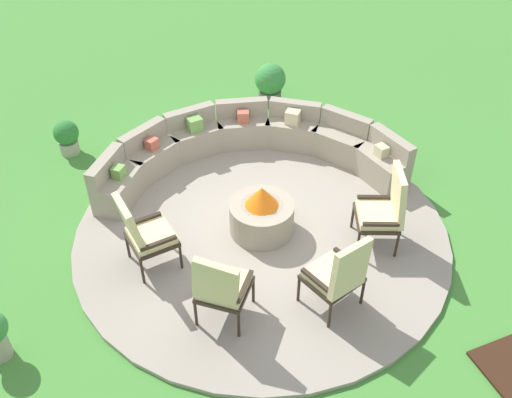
{
  "coord_description": "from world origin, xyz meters",
  "views": [
    {
      "loc": [
        -2.21,
        -5.22,
        5.29
      ],
      "look_at": [
        0.0,
        0.2,
        0.45
      ],
      "focal_mm": 39.72,
      "sensor_mm": 36.0,
      "label": 1
    }
  ],
  "objects_px": {
    "lounge_chair_front_left": "(143,232)",
    "potted_plant_2": "(270,82)",
    "potted_plant_1": "(67,136)",
    "curved_stone_bench": "(247,147)",
    "fire_pit": "(262,214)",
    "lounge_chair_back_right": "(386,208)",
    "lounge_chair_front_right": "(221,286)",
    "lounge_chair_back_left": "(339,274)"
  },
  "relations": [
    {
      "from": "lounge_chair_front_left",
      "to": "potted_plant_2",
      "type": "distance_m",
      "value": 4.51
    },
    {
      "from": "potted_plant_1",
      "to": "curved_stone_bench",
      "type": "bearing_deg",
      "value": -29.52
    },
    {
      "from": "fire_pit",
      "to": "lounge_chair_front_left",
      "type": "relative_size",
      "value": 0.79
    },
    {
      "from": "fire_pit",
      "to": "lounge_chair_back_right",
      "type": "xyz_separation_m",
      "value": [
        1.37,
        -0.8,
        0.3
      ]
    },
    {
      "from": "lounge_chair_front_right",
      "to": "potted_plant_1",
      "type": "bearing_deg",
      "value": 145.22
    },
    {
      "from": "potted_plant_2",
      "to": "lounge_chair_back_right",
      "type": "bearing_deg",
      "value": -91.98
    },
    {
      "from": "lounge_chair_back_right",
      "to": "potted_plant_1",
      "type": "relative_size",
      "value": 1.98
    },
    {
      "from": "fire_pit",
      "to": "curved_stone_bench",
      "type": "xyz_separation_m",
      "value": [
        0.39,
        1.52,
        0.01
      ]
    },
    {
      "from": "potted_plant_2",
      "to": "curved_stone_bench",
      "type": "bearing_deg",
      "value": -123.44
    },
    {
      "from": "potted_plant_1",
      "to": "lounge_chair_back_right",
      "type": "bearing_deg",
      "value": -46.91
    },
    {
      "from": "potted_plant_1",
      "to": "potted_plant_2",
      "type": "xyz_separation_m",
      "value": [
        3.65,
        0.26,
        0.09
      ]
    },
    {
      "from": "lounge_chair_back_left",
      "to": "lounge_chair_front_left",
      "type": "bearing_deg",
      "value": 124.1
    },
    {
      "from": "fire_pit",
      "to": "curved_stone_bench",
      "type": "distance_m",
      "value": 1.57
    },
    {
      "from": "fire_pit",
      "to": "potted_plant_2",
      "type": "height_order",
      "value": "fire_pit"
    },
    {
      "from": "curved_stone_bench",
      "to": "lounge_chair_front_left",
      "type": "xyz_separation_m",
      "value": [
        -1.97,
        -1.58,
        0.27
      ]
    },
    {
      "from": "lounge_chair_back_left",
      "to": "potted_plant_1",
      "type": "xyz_separation_m",
      "value": [
        -2.43,
        4.51,
        -0.3
      ]
    },
    {
      "from": "lounge_chair_front_left",
      "to": "potted_plant_1",
      "type": "xyz_separation_m",
      "value": [
        -0.56,
        3.02,
        -0.31
      ]
    },
    {
      "from": "lounge_chair_back_left",
      "to": "potted_plant_2",
      "type": "bearing_deg",
      "value": 58.33
    },
    {
      "from": "curved_stone_bench",
      "to": "potted_plant_2",
      "type": "height_order",
      "value": "curved_stone_bench"
    },
    {
      "from": "lounge_chair_front_right",
      "to": "lounge_chair_back_left",
      "type": "bearing_deg",
      "value": 25.75
    },
    {
      "from": "fire_pit",
      "to": "potted_plant_1",
      "type": "bearing_deg",
      "value": 125.96
    },
    {
      "from": "lounge_chair_back_left",
      "to": "lounge_chair_back_right",
      "type": "xyz_separation_m",
      "value": [
        1.08,
        0.75,
        0.03
      ]
    },
    {
      "from": "lounge_chair_front_left",
      "to": "lounge_chair_front_right",
      "type": "relative_size",
      "value": 1.0
    },
    {
      "from": "fire_pit",
      "to": "lounge_chair_back_right",
      "type": "distance_m",
      "value": 1.61
    },
    {
      "from": "fire_pit",
      "to": "curved_stone_bench",
      "type": "bearing_deg",
      "value": 75.74
    },
    {
      "from": "fire_pit",
      "to": "lounge_chair_front_right",
      "type": "height_order",
      "value": "lounge_chair_front_right"
    },
    {
      "from": "lounge_chair_front_left",
      "to": "potted_plant_1",
      "type": "bearing_deg",
      "value": -177.06
    },
    {
      "from": "fire_pit",
      "to": "lounge_chair_back_right",
      "type": "bearing_deg",
      "value": -30.28
    },
    {
      "from": "curved_stone_bench",
      "to": "potted_plant_1",
      "type": "height_order",
      "value": "curved_stone_bench"
    },
    {
      "from": "lounge_chair_front_left",
      "to": "potted_plant_1",
      "type": "distance_m",
      "value": 3.08
    },
    {
      "from": "potted_plant_1",
      "to": "potted_plant_2",
      "type": "height_order",
      "value": "potted_plant_2"
    },
    {
      "from": "fire_pit",
      "to": "potted_plant_1",
      "type": "xyz_separation_m",
      "value": [
        -2.14,
        2.95,
        -0.03
      ]
    },
    {
      "from": "curved_stone_bench",
      "to": "lounge_chair_back_left",
      "type": "xyz_separation_m",
      "value": [
        -0.1,
        -3.07,
        0.26
      ]
    },
    {
      "from": "lounge_chair_front_left",
      "to": "fire_pit",
      "type": "bearing_deg",
      "value": 84.65
    },
    {
      "from": "curved_stone_bench",
      "to": "lounge_chair_front_right",
      "type": "height_order",
      "value": "lounge_chair_front_right"
    },
    {
      "from": "lounge_chair_back_right",
      "to": "potted_plant_1",
      "type": "xyz_separation_m",
      "value": [
        -3.51,
        3.75,
        -0.33
      ]
    },
    {
      "from": "curved_stone_bench",
      "to": "lounge_chair_front_right",
      "type": "bearing_deg",
      "value": -116.67
    },
    {
      "from": "lounge_chair_back_left",
      "to": "lounge_chair_back_right",
      "type": "bearing_deg",
      "value": 17.59
    },
    {
      "from": "lounge_chair_front_right",
      "to": "potted_plant_2",
      "type": "height_order",
      "value": "lounge_chair_front_right"
    },
    {
      "from": "lounge_chair_front_right",
      "to": "lounge_chair_back_left",
      "type": "relative_size",
      "value": 1.01
    },
    {
      "from": "lounge_chair_front_left",
      "to": "lounge_chair_back_left",
      "type": "xyz_separation_m",
      "value": [
        1.87,
        -1.49,
        -0.01
      ]
    },
    {
      "from": "lounge_chair_back_right",
      "to": "potted_plant_1",
      "type": "distance_m",
      "value": 5.15
    }
  ]
}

